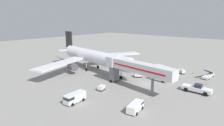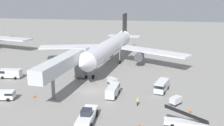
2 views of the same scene
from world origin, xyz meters
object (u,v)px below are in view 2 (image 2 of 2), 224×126
(baggage_cart_far_left, at_px, (176,100))
(service_van_mid_center, at_px, (113,90))
(service_van_far_right, at_px, (3,95))
(ground_crew_worker_foreground, at_px, (137,101))
(safety_cone_bravo, at_px, (191,110))
(jet_bridge, at_px, (66,63))
(baggage_cart_rear_left, at_px, (47,76))
(baggage_cart_mid_right, at_px, (113,81))
(airplane_at_gate, at_px, (111,47))
(safety_cone_alpha, at_px, (139,125))
(safety_cone_charlie, at_px, (34,96))
(service_van_near_right, at_px, (161,86))
(service_van_near_left, at_px, (10,73))
(pushback_tug, at_px, (87,116))
(belt_loader_truck, at_px, (186,122))

(baggage_cart_far_left, bearing_deg, service_van_mid_center, 169.60)
(service_van_far_right, xyz_separation_m, ground_crew_worker_foreground, (26.45, 1.84, -0.16))
(safety_cone_bravo, bearing_deg, jet_bridge, 163.82)
(baggage_cart_rear_left, bearing_deg, ground_crew_worker_foreground, -26.98)
(baggage_cart_mid_right, bearing_deg, service_van_mid_center, -79.11)
(jet_bridge, bearing_deg, service_van_far_right, -142.20)
(airplane_at_gate, distance_m, safety_cone_alpha, 38.66)
(baggage_cart_far_left, bearing_deg, safety_cone_charlie, -177.20)
(jet_bridge, relative_size, safety_cone_bravo, 31.67)
(service_van_near_right, bearing_deg, service_van_near_left, 175.70)
(ground_crew_worker_foreground, bearing_deg, service_van_near_left, 161.39)
(airplane_at_gate, bearing_deg, service_van_near_right, -54.12)
(baggage_cart_far_left, distance_m, ground_crew_worker_foreground, 7.29)
(service_van_near_right, height_order, safety_cone_charlie, service_van_near_right)
(service_van_near_left, height_order, safety_cone_bravo, service_van_near_left)
(service_van_near_left, bearing_deg, safety_cone_bravo, -15.96)
(service_van_near_right, height_order, ground_crew_worker_foreground, service_van_near_right)
(service_van_far_right, xyz_separation_m, baggage_cart_mid_right, (19.78, 12.70, -0.21))
(pushback_tug, distance_m, service_van_mid_center, 12.24)
(service_van_far_right, bearing_deg, jet_bridge, 37.80)
(baggage_cart_mid_right, relative_size, safety_cone_bravo, 3.93)
(pushback_tug, distance_m, baggage_cart_mid_right, 18.85)
(airplane_at_gate, bearing_deg, baggage_cart_far_left, -56.96)
(service_van_far_right, relative_size, baggage_cart_rear_left, 2.16)
(baggage_cart_rear_left, bearing_deg, jet_bridge, -37.34)
(jet_bridge, height_order, safety_cone_alpha, jet_bridge)
(service_van_near_left, bearing_deg, service_van_far_right, -64.58)
(safety_cone_alpha, bearing_deg, baggage_cart_mid_right, 112.08)
(service_van_near_right, xyz_separation_m, service_van_mid_center, (-9.78, -4.10, -0.08))
(safety_cone_charlie, bearing_deg, belt_loader_truck, -13.31)
(baggage_cart_mid_right, bearing_deg, safety_cone_bravo, -36.40)
(baggage_cart_far_left, bearing_deg, jet_bridge, 168.89)
(jet_bridge, bearing_deg, service_van_mid_center, -11.95)
(service_van_near_left, relative_size, safety_cone_charlie, 8.17)
(airplane_at_gate, bearing_deg, baggage_cart_mid_right, -78.08)
(service_van_far_right, bearing_deg, service_van_mid_center, 15.67)
(pushback_tug, height_order, baggage_cart_far_left, pushback_tug)
(service_van_mid_center, bearing_deg, safety_cone_charlie, -166.78)
(baggage_cart_far_left, xyz_separation_m, baggage_cart_mid_right, (-13.73, 9.06, -0.01))
(airplane_at_gate, relative_size, safety_cone_alpha, 75.18)
(service_van_near_right, relative_size, ground_crew_worker_foreground, 3.43)
(pushback_tug, height_order, service_van_near_right, pushback_tug)
(baggage_cart_mid_right, bearing_deg, pushback_tug, -92.65)
(baggage_cart_far_left, bearing_deg, baggage_cart_mid_right, 146.57)
(service_van_near_left, distance_m, safety_cone_bravo, 43.74)
(service_van_far_right, bearing_deg, safety_cone_alpha, -12.53)
(service_van_near_right, distance_m, service_van_near_left, 37.05)
(service_van_near_right, bearing_deg, baggage_cart_rear_left, 172.65)
(pushback_tug, height_order, service_van_mid_center, pushback_tug)
(service_van_far_right, xyz_separation_m, safety_cone_bravo, (35.96, 0.77, -0.70))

